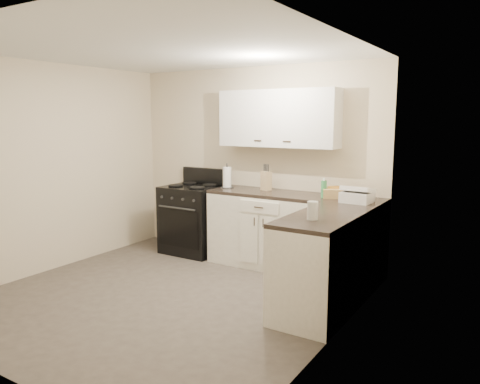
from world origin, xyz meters
The scene contains 19 objects.
floor centered at (0.00, 0.00, 0.00)m, with size 3.60×3.60×0.00m, color #473F38.
ceiling centered at (0.00, 0.00, 2.50)m, with size 3.60×3.60×0.00m, color white.
wall_back centered at (0.00, 1.80, 1.25)m, with size 3.60×3.60×0.00m, color beige.
wall_right centered at (1.80, 0.00, 1.25)m, with size 3.60×3.60×0.00m, color beige.
wall_left centered at (-1.80, 0.00, 1.25)m, with size 3.60×3.60×0.00m, color beige.
base_cabinets_back centered at (0.43, 1.50, 0.45)m, with size 1.55×0.60×0.90m, color white.
base_cabinets_right centered at (1.50, 0.85, 0.45)m, with size 0.60×1.90×0.90m, color white.
countertop_back centered at (0.43, 1.50, 0.92)m, with size 1.55×0.60×0.04m, color black.
countertop_right centered at (1.50, 0.85, 0.92)m, with size 0.60×1.90×0.04m, color black.
upper_cabinets centered at (0.43, 1.65, 1.84)m, with size 1.55×0.30×0.70m, color silver.
stove centered at (-0.78, 1.48, 0.46)m, with size 0.77×0.65×0.93m, color black.
knife_block centered at (0.29, 1.60, 1.06)m, with size 0.11×0.10×0.24m, color tan.
paper_towel centered at (-0.25, 1.51, 1.08)m, with size 0.11×0.11×0.27m, color white.
soap_bottle centered at (1.12, 1.47, 1.04)m, with size 0.07×0.07×0.20m, color #389250.
wicker_basket centered at (1.26, 1.53, 0.99)m, with size 0.31×0.21×0.10m, color tan.
countertop_grill centered at (1.54, 1.37, 1.00)m, with size 0.31×0.29×0.11m, color white.
glass_jar centered at (1.48, 0.30, 1.02)m, with size 0.10×0.10×0.17m, color silver.
oven_mitt_near centered at (1.18, 0.17, 0.42)m, with size 0.02×0.13×0.23m, color black.
oven_mitt_far centered at (1.18, 0.53, 0.51)m, with size 0.02×0.17×0.29m, color black.
Camera 1 is at (3.11, -3.55, 1.84)m, focal length 35.00 mm.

